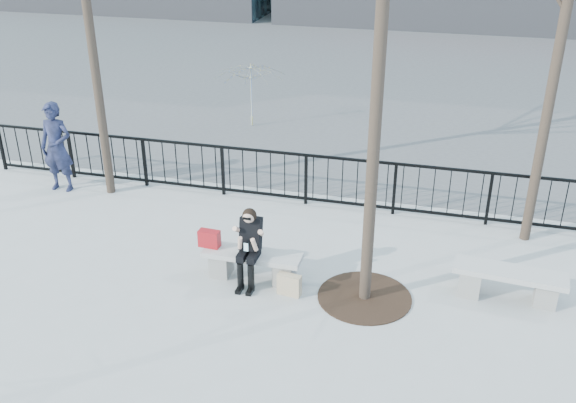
% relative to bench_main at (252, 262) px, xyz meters
% --- Properties ---
extents(ground, '(120.00, 120.00, 0.00)m').
position_rel_bench_main_xyz_m(ground, '(0.00, 0.00, -0.30)').
color(ground, '#9D9E98').
rests_on(ground, ground).
extents(street_surface, '(60.00, 23.00, 0.01)m').
position_rel_bench_main_xyz_m(street_surface, '(0.00, 15.00, -0.30)').
color(street_surface, '#474747').
rests_on(street_surface, ground).
extents(railing, '(14.00, 0.06, 1.10)m').
position_rel_bench_main_xyz_m(railing, '(0.00, 3.00, 0.25)').
color(railing, black).
rests_on(railing, ground).
extents(tree_grate, '(1.50, 1.50, 0.02)m').
position_rel_bench_main_xyz_m(tree_grate, '(1.90, -0.10, -0.29)').
color(tree_grate, black).
rests_on(tree_grate, ground).
extents(bench_main, '(1.65, 0.46, 0.49)m').
position_rel_bench_main_xyz_m(bench_main, '(0.00, 0.00, 0.00)').
color(bench_main, slate).
rests_on(bench_main, ground).
extents(bench_second, '(1.72, 0.48, 0.51)m').
position_rel_bench_main_xyz_m(bench_second, '(4.08, 0.47, 0.01)').
color(bench_second, slate).
rests_on(bench_second, ground).
extents(seated_woman, '(0.50, 0.64, 1.34)m').
position_rel_bench_main_xyz_m(seated_woman, '(0.00, -0.16, 0.37)').
color(seated_woman, black).
rests_on(seated_woman, ground).
extents(handbag, '(0.36, 0.19, 0.29)m').
position_rel_bench_main_xyz_m(handbag, '(-0.75, 0.02, 0.34)').
color(handbag, maroon).
rests_on(handbag, bench_main).
extents(shopping_bag, '(0.40, 0.19, 0.36)m').
position_rel_bench_main_xyz_m(shopping_bag, '(0.71, -0.31, -0.12)').
color(shopping_bag, '#C7B38D').
rests_on(shopping_bag, ground).
extents(standing_man, '(0.73, 0.49, 1.94)m').
position_rel_bench_main_xyz_m(standing_man, '(-5.08, 2.37, 0.67)').
color(standing_man, black).
rests_on(standing_man, ground).
extents(vendor_umbrella, '(2.44, 2.47, 1.74)m').
position_rel_bench_main_xyz_m(vendor_umbrella, '(-2.39, 7.36, 0.57)').
color(vendor_umbrella, yellow).
rests_on(vendor_umbrella, ground).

